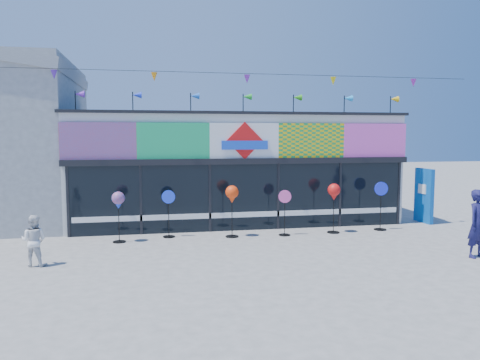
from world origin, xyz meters
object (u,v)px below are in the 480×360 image
object	(u,v)px
spinner_5	(381,205)
child	(34,241)
spinner_4	(334,193)
spinner_1	(169,212)
spinner_3	(285,211)
spinner_2	(232,196)
adult_man	(478,224)
spinner_0	(118,202)
blue_sign	(424,195)

from	to	relation	value
spinner_5	child	bearing A→B (deg)	-166.92
spinner_4	child	bearing A→B (deg)	-165.24
spinner_1	spinner_4	size ratio (longest dim) A/B	0.91
spinner_1	spinner_3	distance (m)	3.78
spinner_1	spinner_2	world-z (taller)	spinner_2
adult_man	child	distance (m)	11.61
spinner_0	spinner_3	distance (m)	5.30
spinner_2	spinner_4	size ratio (longest dim) A/B	1.00
adult_man	child	xyz separation A→B (m)	(-11.52, 1.39, -0.27)
spinner_0	spinner_1	world-z (taller)	spinner_0
spinner_0	spinner_4	xyz separation A→B (m)	(7.02, 0.07, 0.08)
spinner_0	blue_sign	bearing A→B (deg)	6.28
spinner_1	spinner_3	world-z (taller)	spinner_1
blue_sign	spinner_0	xyz separation A→B (m)	(-11.09, -1.22, 0.23)
spinner_5	child	world-z (taller)	spinner_5
spinner_0	spinner_5	distance (m)	8.81
blue_sign	spinner_2	xyz separation A→B (m)	(-7.55, -1.14, 0.32)
spinner_5	child	xyz separation A→B (m)	(-10.73, -2.49, -0.24)
spinner_2	adult_man	xyz separation A→B (m)	(6.05, -3.76, -0.42)
blue_sign	spinner_4	xyz separation A→B (m)	(-4.07, -1.15, 0.31)
spinner_4	spinner_3	bearing A→B (deg)	-177.30
blue_sign	spinner_1	xyz separation A→B (m)	(-9.56, -0.78, -0.22)
spinner_2	spinner_4	distance (m)	3.47
spinner_5	spinner_3	bearing A→B (deg)	-176.47
child	spinner_3	bearing A→B (deg)	-150.40
adult_man	child	world-z (taller)	adult_man
child	blue_sign	bearing A→B (deg)	-152.83
spinner_1	spinner_4	distance (m)	5.52
spinner_4	spinner_5	bearing A→B (deg)	4.34
spinner_0	spinner_2	xyz separation A→B (m)	(3.54, 0.08, 0.08)
spinner_4	child	xyz separation A→B (m)	(-8.95, -2.36, -0.69)
spinner_4	spinner_1	bearing A→B (deg)	176.12
spinner_5	spinner_1	bearing A→B (deg)	178.14
blue_sign	adult_man	bearing A→B (deg)	-109.03
spinner_3	spinner_4	xyz separation A→B (m)	(1.73, 0.08, 0.54)
spinner_0	child	bearing A→B (deg)	-130.20
spinner_1	blue_sign	bearing A→B (deg)	4.66
spinner_2	spinner_0	bearing A→B (deg)	-178.64
spinner_1	spinner_5	size ratio (longest dim) A/B	0.91
spinner_2	spinner_5	distance (m)	5.28
spinner_3	child	xyz separation A→B (m)	(-7.22, -2.28, -0.15)
spinner_4	blue_sign	bearing A→B (deg)	15.78
blue_sign	adult_man	world-z (taller)	blue_sign
spinner_0	spinner_3	xyz separation A→B (m)	(5.28, -0.01, -0.46)
adult_man	spinner_0	bearing A→B (deg)	141.44
blue_sign	spinner_3	size ratio (longest dim) A/B	1.36
spinner_1	spinner_5	world-z (taller)	spinner_5
blue_sign	spinner_3	world-z (taller)	blue_sign
spinner_5	child	distance (m)	11.02
blue_sign	spinner_5	xyz separation A→B (m)	(-2.29, -1.02, -0.14)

